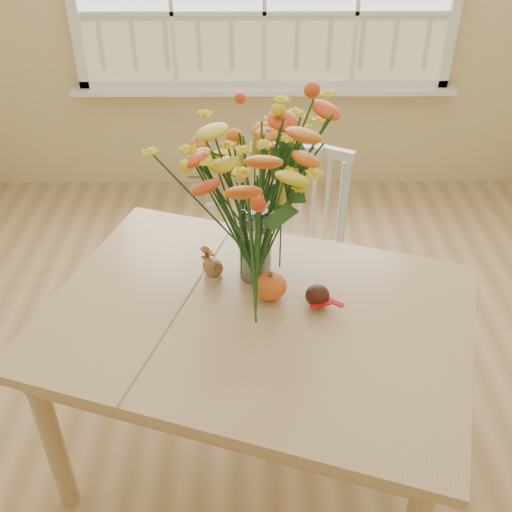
{
  "coord_description": "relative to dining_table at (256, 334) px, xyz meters",
  "views": [
    {
      "loc": [
        -0.08,
        -1.5,
        2.05
      ],
      "look_at": [
        -0.07,
        0.02,
        0.96
      ],
      "focal_mm": 42.0,
      "sensor_mm": 36.0,
      "label": 1
    }
  ],
  "objects": [
    {
      "name": "floor",
      "position": [
        0.07,
        0.0,
        -0.65
      ],
      "size": [
        4.0,
        4.5,
        0.01
      ],
      "primitive_type": "cube",
      "color": "#A27F4E",
      "rests_on": "ground"
    },
    {
      "name": "dining_table",
      "position": [
        0.0,
        0.0,
        0.0
      ],
      "size": [
        1.62,
        1.37,
        0.74
      ],
      "rotation": [
        0.0,
        0.0,
        -0.31
      ],
      "color": "tan",
      "rests_on": "floor"
    },
    {
      "name": "windsor_chair",
      "position": [
        0.19,
        0.72,
        -0.12
      ],
      "size": [
        0.51,
        0.49,
        0.94
      ],
      "rotation": [
        0.0,
        0.0,
        -0.19
      ],
      "color": "white",
      "rests_on": "floor"
    },
    {
      "name": "flower_vase",
      "position": [
        -0.0,
        0.21,
        0.47
      ],
      "size": [
        0.53,
        0.53,
        0.63
      ],
      "color": "white",
      "rests_on": "dining_table"
    },
    {
      "name": "pumpkin",
      "position": [
        0.05,
        0.08,
        0.14
      ],
      "size": [
        0.11,
        0.11,
        0.09
      ],
      "primitive_type": "ellipsoid",
      "color": "#E6541B",
      "rests_on": "dining_table"
    },
    {
      "name": "turkey_figurine",
      "position": [
        -0.15,
        0.2,
        0.13
      ],
      "size": [
        0.1,
        0.1,
        0.1
      ],
      "rotation": [
        0.0,
        0.0,
        -0.68
      ],
      "color": "#CCB78C",
      "rests_on": "dining_table"
    },
    {
      "name": "dark_gourd",
      "position": [
        0.2,
        0.04,
        0.13
      ],
      "size": [
        0.13,
        0.09,
        0.07
      ],
      "color": "#38160F",
      "rests_on": "dining_table"
    }
  ]
}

